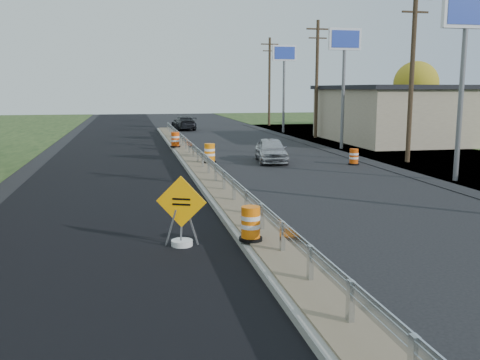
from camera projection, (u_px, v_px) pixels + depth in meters
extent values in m
plane|color=black|center=(234.00, 206.00, 18.49)|extent=(140.00, 140.00, 0.00)
cube|color=black|center=(112.00, 168.00, 27.27)|extent=(7.20, 120.00, 0.01)
cube|color=gray|center=(203.00, 170.00, 26.20)|extent=(1.60, 55.00, 0.18)
cube|color=brown|center=(203.00, 167.00, 26.18)|extent=(1.25, 55.00, 0.05)
cube|color=silver|center=(351.00, 301.00, 8.74)|extent=(0.10, 0.15, 0.70)
cube|color=silver|center=(310.00, 263.00, 10.67)|extent=(0.10, 0.15, 0.70)
cube|color=silver|center=(282.00, 236.00, 12.60)|extent=(0.10, 0.15, 0.70)
cube|color=silver|center=(262.00, 216.00, 14.53)|extent=(0.10, 0.15, 0.70)
cube|color=silver|center=(246.00, 201.00, 16.46)|extent=(0.10, 0.15, 0.70)
cube|color=silver|center=(234.00, 190.00, 18.39)|extent=(0.10, 0.15, 0.70)
cube|color=silver|center=(224.00, 180.00, 20.33)|extent=(0.10, 0.15, 0.70)
cube|color=silver|center=(216.00, 172.00, 22.26)|extent=(0.10, 0.15, 0.70)
cube|color=silver|center=(209.00, 165.00, 24.19)|extent=(0.10, 0.15, 0.70)
cube|color=silver|center=(203.00, 160.00, 26.12)|extent=(0.10, 0.15, 0.70)
cube|color=silver|center=(198.00, 155.00, 28.05)|extent=(0.10, 0.15, 0.70)
cube|color=silver|center=(193.00, 151.00, 29.98)|extent=(0.10, 0.15, 0.70)
cube|color=silver|center=(189.00, 147.00, 31.91)|extent=(0.10, 0.15, 0.70)
cube|color=silver|center=(186.00, 144.00, 33.84)|extent=(0.10, 0.15, 0.70)
cube|color=silver|center=(183.00, 141.00, 35.77)|extent=(0.10, 0.15, 0.70)
cube|color=silver|center=(180.00, 138.00, 37.70)|extent=(0.10, 0.15, 0.70)
cube|color=silver|center=(177.00, 136.00, 39.63)|extent=(0.10, 0.15, 0.70)
cube|color=silver|center=(175.00, 133.00, 41.56)|extent=(0.10, 0.15, 0.70)
cube|color=silver|center=(173.00, 131.00, 43.49)|extent=(0.10, 0.15, 0.70)
cube|color=silver|center=(171.00, 130.00, 45.42)|extent=(0.10, 0.15, 0.70)
cube|color=silver|center=(169.00, 128.00, 47.36)|extent=(0.10, 0.15, 0.70)
cube|color=silver|center=(168.00, 126.00, 49.29)|extent=(0.10, 0.15, 0.70)
cube|color=silver|center=(200.00, 153.00, 27.05)|extent=(0.04, 46.00, 0.34)
cube|color=silver|center=(200.00, 155.00, 27.06)|extent=(0.06, 46.00, 0.03)
cube|color=silver|center=(200.00, 152.00, 27.04)|extent=(0.06, 46.00, 0.03)
cube|color=tan|center=(449.00, 115.00, 41.64)|extent=(18.00, 12.00, 4.00)
cube|color=black|center=(451.00, 87.00, 41.29)|extent=(18.50, 12.50, 0.30)
cube|color=black|center=(341.00, 121.00, 39.93)|extent=(0.08, 7.20, 2.20)
cylinder|color=slate|center=(460.00, 103.00, 22.91)|extent=(0.22, 0.22, 6.80)
cube|color=white|center=(467.00, 11.00, 22.26)|extent=(2.20, 0.25, 1.40)
cube|color=#263FB2|center=(467.00, 11.00, 22.26)|extent=(1.90, 0.30, 1.10)
cylinder|color=slate|center=(343.00, 98.00, 35.46)|extent=(0.22, 0.22, 6.80)
cube|color=white|center=(345.00, 39.00, 34.81)|extent=(2.20, 0.25, 1.40)
cube|color=#263FB2|center=(345.00, 39.00, 34.81)|extent=(1.90, 0.30, 1.10)
cylinder|color=slate|center=(284.00, 95.00, 48.97)|extent=(0.22, 0.22, 6.80)
cube|color=white|center=(284.00, 53.00, 48.33)|extent=(2.20, 0.25, 1.40)
cube|color=#263FB2|center=(284.00, 53.00, 48.33)|extent=(1.90, 0.30, 1.10)
cylinder|color=#473523|center=(412.00, 76.00, 28.68)|extent=(0.26, 0.26, 9.40)
cube|color=#473523|center=(415.00, 12.00, 28.12)|extent=(1.50, 0.10, 0.10)
cylinder|color=#473523|center=(317.00, 80.00, 43.16)|extent=(0.26, 0.26, 9.40)
cube|color=#473523|center=(318.00, 29.00, 42.48)|extent=(1.90, 0.12, 0.12)
cube|color=#473523|center=(318.00, 38.00, 42.60)|extent=(1.50, 0.10, 0.10)
cylinder|color=#473523|center=(269.00, 82.00, 57.64)|extent=(0.26, 0.26, 9.40)
cube|color=#473523|center=(270.00, 44.00, 56.96)|extent=(1.90, 0.12, 0.12)
cube|color=#473523|center=(270.00, 51.00, 57.08)|extent=(1.50, 0.10, 0.10)
cylinder|color=#473523|center=(414.00, 112.00, 56.23)|extent=(0.36, 0.36, 3.08)
sphere|color=gold|center=(416.00, 83.00, 55.72)|extent=(4.62, 4.62, 4.62)
cylinder|color=white|center=(182.00, 243.00, 13.77)|extent=(0.56, 0.56, 0.16)
cube|color=slate|center=(171.00, 228.00, 13.65)|extent=(0.32, 0.17, 0.96)
cube|color=slate|center=(192.00, 227.00, 13.76)|extent=(0.32, 0.17, 0.96)
cube|color=slate|center=(181.00, 227.00, 13.75)|extent=(0.13, 0.24, 0.98)
cube|color=#FDA105|center=(181.00, 202.00, 13.59)|extent=(1.24, 0.55, 1.33)
cube|color=black|center=(181.00, 199.00, 13.56)|extent=(0.44, 0.19, 0.05)
cube|color=black|center=(181.00, 205.00, 13.58)|extent=(0.44, 0.19, 0.05)
cylinder|color=black|center=(251.00, 239.00, 13.49)|extent=(0.59, 0.59, 0.08)
cylinder|color=orange|center=(251.00, 223.00, 13.42)|extent=(0.48, 0.48, 0.83)
cylinder|color=white|center=(251.00, 217.00, 13.39)|extent=(0.49, 0.49, 0.11)
cylinder|color=white|center=(251.00, 226.00, 13.43)|extent=(0.49, 0.49, 0.11)
cylinder|color=black|center=(210.00, 162.00, 27.62)|extent=(0.68, 0.68, 0.09)
cylinder|color=orange|center=(210.00, 153.00, 27.54)|extent=(0.54, 0.54, 0.95)
cylinder|color=white|center=(210.00, 150.00, 27.52)|extent=(0.56, 0.56, 0.12)
cylinder|color=white|center=(210.00, 155.00, 27.56)|extent=(0.56, 0.56, 0.12)
cylinder|color=black|center=(175.00, 146.00, 35.06)|extent=(0.67, 0.67, 0.09)
cylinder|color=#F64C0A|center=(175.00, 139.00, 34.99)|extent=(0.53, 0.53, 0.93)
cylinder|color=white|center=(175.00, 137.00, 34.96)|extent=(0.55, 0.55, 0.12)
cylinder|color=white|center=(175.00, 141.00, 35.00)|extent=(0.55, 0.55, 0.12)
cylinder|color=black|center=(354.00, 164.00, 28.55)|extent=(0.58, 0.58, 0.08)
cylinder|color=#D54608|center=(354.00, 156.00, 28.48)|extent=(0.47, 0.47, 0.82)
cylinder|color=white|center=(354.00, 154.00, 28.46)|extent=(0.48, 0.48, 0.11)
cylinder|color=white|center=(354.00, 158.00, 28.49)|extent=(0.48, 0.48, 0.11)
imported|color=#B7B6BC|center=(271.00, 150.00, 29.50)|extent=(2.09, 4.10, 1.34)
imported|color=black|center=(184.00, 123.00, 52.69)|extent=(2.29, 4.76, 1.34)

